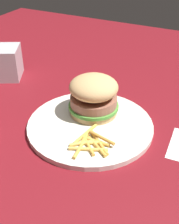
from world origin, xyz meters
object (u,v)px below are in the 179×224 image
fries_pile (90,142)px  napkin_dispenser (9,62)px  sandwich (94,95)px  plate (90,125)px

fries_pile → napkin_dispenser: bearing=-27.7°
sandwich → napkin_dispenser: (0.31, -0.08, -0.01)m
sandwich → fries_pile: 0.13m
plate → sandwich: sandwich is taller
sandwich → napkin_dispenser: sandwich is taller
plate → fries_pile: size_ratio=2.40×
sandwich → napkin_dispenser: size_ratio=1.30×
fries_pile → sandwich: bearing=-66.7°
plate → fries_pile: bearing=118.4°
sandwich → plate: bearing=104.9°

